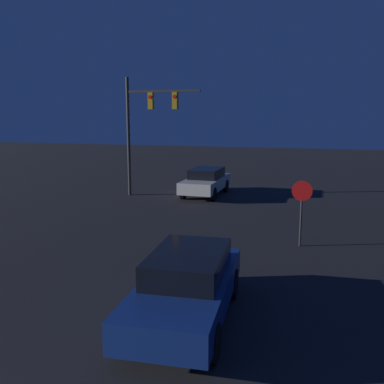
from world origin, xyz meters
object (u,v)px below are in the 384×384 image
car_near (187,285)px  car_far (206,181)px  traffic_signal_mast (145,119)px  stop_sign (302,201)px

car_near → car_far: same height
car_near → traffic_signal_mast: size_ratio=0.73×
car_far → stop_sign: 10.21m
stop_sign → car_far: bearing=124.0°
car_near → traffic_signal_mast: traffic_signal_mast is taller
traffic_signal_mast → stop_sign: 11.79m
car_far → stop_sign: bearing=124.5°
stop_sign → traffic_signal_mast: bearing=140.7°
stop_sign → car_near: bearing=-108.4°
car_near → traffic_signal_mast: (-6.76, 13.64, 3.53)m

